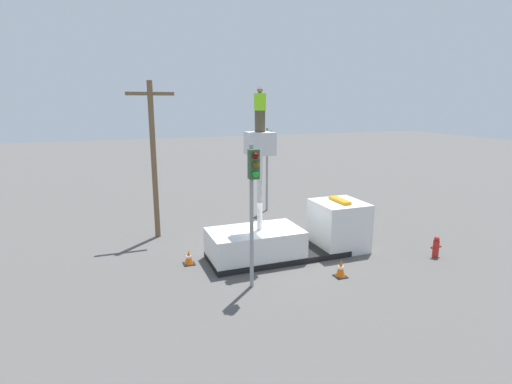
{
  "coord_description": "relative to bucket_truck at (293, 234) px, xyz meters",
  "views": [
    {
      "loc": [
        -6.62,
        -14.87,
        6.56
      ],
      "look_at": [
        -1.44,
        -1.13,
        3.24
      ],
      "focal_mm": 28.0,
      "sensor_mm": 36.0,
      "label": 1
    }
  ],
  "objects": [
    {
      "name": "traffic_light_across",
      "position": [
        1.73,
        7.07,
        2.64
      ],
      "size": [
        0.34,
        0.57,
        5.05
      ],
      "color": "gray",
      "rests_on": "ground"
    },
    {
      "name": "traffic_cone_rear",
      "position": [
        -4.45,
        0.56,
        -0.66
      ],
      "size": [
        0.47,
        0.47,
        0.59
      ],
      "color": "black",
      "rests_on": "ground"
    },
    {
      "name": "utility_pole",
      "position": [
        -5.2,
        4.57,
        3.14
      ],
      "size": [
        2.2,
        0.26,
        7.53
      ],
      "color": "brown",
      "rests_on": "ground"
    },
    {
      "name": "ground_plane",
      "position": [
        -0.69,
        0.0,
        -0.94
      ],
      "size": [
        120.0,
        120.0,
        0.0
      ],
      "primitive_type": "plane",
      "color": "#565451"
    },
    {
      "name": "worker",
      "position": [
        -1.53,
        0.0,
        5.33
      ],
      "size": [
        0.4,
        0.26,
        1.75
      ],
      "color": "brown",
      "rests_on": "bucket_truck"
    },
    {
      "name": "fire_hydrant",
      "position": [
        5.67,
        -2.43,
        -0.48
      ],
      "size": [
        0.5,
        0.26,
        0.94
      ],
      "color": "#B2231E",
      "rests_on": "ground"
    },
    {
      "name": "traffic_cone_curbside",
      "position": [
        0.75,
        -2.71,
        -0.6
      ],
      "size": [
        0.45,
        0.45,
        0.71
      ],
      "color": "black",
      "rests_on": "ground"
    },
    {
      "name": "bucket_truck",
      "position": [
        0.0,
        0.0,
        0.0
      ],
      "size": [
        7.07,
        2.28,
        5.39
      ],
      "color": "black",
      "rests_on": "ground"
    },
    {
      "name": "traffic_light_pole",
      "position": [
        -2.72,
        -2.4,
        2.73
      ],
      "size": [
        0.34,
        0.57,
        5.17
      ],
      "color": "gray",
      "rests_on": "ground"
    }
  ]
}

